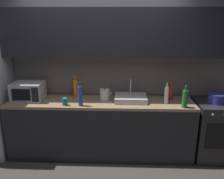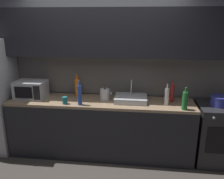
% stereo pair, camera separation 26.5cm
% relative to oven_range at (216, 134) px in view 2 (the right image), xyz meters
% --- Properties ---
extents(back_wall, '(4.55, 0.44, 2.50)m').
position_rel_oven_range_xyz_m(back_wall, '(-1.74, 0.30, 1.10)').
color(back_wall, slate).
rests_on(back_wall, ground).
extents(counter_run, '(2.81, 0.60, 0.90)m').
position_rel_oven_range_xyz_m(counter_run, '(-1.74, 0.00, -0.00)').
color(counter_run, black).
rests_on(counter_run, ground).
extents(oven_range, '(0.60, 0.62, 0.90)m').
position_rel_oven_range_xyz_m(oven_range, '(0.00, 0.00, 0.00)').
color(oven_range, '#232326').
rests_on(oven_range, ground).
extents(microwave, '(0.46, 0.35, 0.27)m').
position_rel_oven_range_xyz_m(microwave, '(-2.85, 0.02, 0.58)').
color(microwave, '#A8AAAF').
rests_on(microwave, counter_run).
extents(sink_basin, '(0.48, 0.38, 0.30)m').
position_rel_oven_range_xyz_m(sink_basin, '(-1.29, 0.03, 0.49)').
color(sink_basin, '#ADAFB5').
rests_on(sink_basin, counter_run).
extents(kettle, '(0.18, 0.15, 0.20)m').
position_rel_oven_range_xyz_m(kettle, '(-1.68, 0.04, 0.54)').
color(kettle, '#B7BABF').
rests_on(kettle, counter_run).
extents(wine_bottle_green, '(0.08, 0.08, 0.32)m').
position_rel_oven_range_xyz_m(wine_bottle_green, '(-0.54, -0.22, 0.58)').
color(wine_bottle_green, '#1E6B2D').
rests_on(wine_bottle_green, counter_run).
extents(wine_bottle_orange, '(0.08, 0.08, 0.35)m').
position_rel_oven_range_xyz_m(wine_bottle_orange, '(-2.15, 0.19, 0.60)').
color(wine_bottle_orange, orange).
rests_on(wine_bottle_orange, counter_run).
extents(wine_bottle_blue, '(0.06, 0.06, 0.36)m').
position_rel_oven_range_xyz_m(wine_bottle_blue, '(-2.01, -0.21, 0.60)').
color(wine_bottle_blue, '#234299').
rests_on(wine_bottle_blue, counter_run).
extents(wine_bottle_white, '(0.06, 0.06, 0.32)m').
position_rel_oven_range_xyz_m(wine_bottle_white, '(-0.77, -0.06, 0.58)').
color(wine_bottle_white, silver).
rests_on(wine_bottle_white, counter_run).
extents(wine_bottle_red, '(0.06, 0.06, 0.32)m').
position_rel_oven_range_xyz_m(wine_bottle_red, '(-0.68, 0.09, 0.58)').
color(wine_bottle_red, '#A82323').
rests_on(wine_bottle_red, counter_run).
extents(mug_teal, '(0.07, 0.07, 0.11)m').
position_rel_oven_range_xyz_m(mug_teal, '(-2.24, -0.20, 0.50)').
color(mug_teal, '#19666B').
rests_on(mug_teal, counter_run).
extents(cooking_pot, '(0.27, 0.27, 0.14)m').
position_rel_oven_range_xyz_m(cooking_pot, '(-0.01, 0.00, 0.52)').
color(cooking_pot, '#333899').
rests_on(cooking_pot, oven_range).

